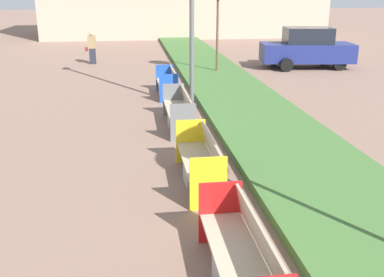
% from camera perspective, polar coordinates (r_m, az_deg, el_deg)
% --- Properties ---
extents(planter_grass_strip, '(2.80, 120.00, 0.18)m').
position_cam_1_polar(planter_grass_strip, '(11.16, 10.83, 0.19)').
color(planter_grass_strip, '#426B33').
rests_on(planter_grass_strip, ground).
extents(bench_red_frame, '(0.65, 2.25, 0.94)m').
position_cam_1_polar(bench_red_frame, '(5.69, 6.17, -15.29)').
color(bench_red_frame, '#ADA8A0').
rests_on(bench_red_frame, ground).
extents(bench_yellow_frame, '(0.65, 2.25, 0.94)m').
position_cam_1_polar(bench_yellow_frame, '(8.49, 1.08, -3.34)').
color(bench_yellow_frame, '#ADA8A0').
rests_on(bench_yellow_frame, ground).
extents(bench_grey_frame, '(0.65, 2.44, 0.94)m').
position_cam_1_polar(bench_grey_frame, '(11.98, -1.60, 3.20)').
color(bench_grey_frame, '#ADA8A0').
rests_on(bench_grey_frame, ground).
extents(bench_blue_frame, '(0.65, 1.93, 0.94)m').
position_cam_1_polar(bench_blue_frame, '(15.59, -3.11, 6.71)').
color(bench_blue_frame, '#ADA8A0').
rests_on(bench_blue_frame, ground).
extents(pedestrian_walking, '(0.53, 0.24, 1.58)m').
position_cam_1_polar(pedestrian_walking, '(23.03, -12.60, 11.19)').
color(pedestrian_walking, '#232633').
rests_on(pedestrian_walking, ground).
extents(parked_car_distant, '(4.39, 2.30, 1.86)m').
position_cam_1_polar(parked_car_distant, '(21.96, 14.38, 11.04)').
color(parked_car_distant, navy).
rests_on(parked_car_distant, ground).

